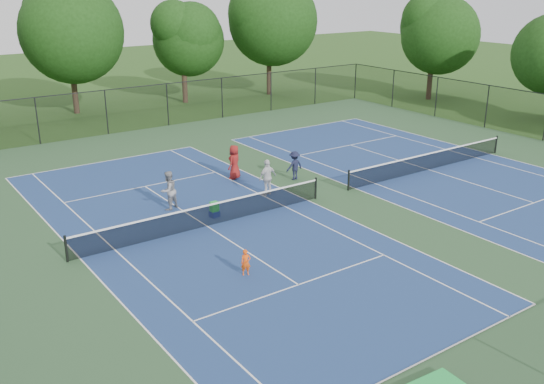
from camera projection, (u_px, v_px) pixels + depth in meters
ground at (332, 195)px, 29.63m from camera, size 140.00×140.00×0.00m
court_pad at (332, 194)px, 29.63m from camera, size 36.00×36.00×0.01m
tennis_court_left at (207, 224)px, 25.80m from camera, size 12.00×23.83×1.07m
tennis_court_right at (429, 168)px, 33.40m from camera, size 12.00×23.83×1.07m
perimeter_fence at (333, 163)px, 29.10m from camera, size 36.08×36.08×3.02m
tree_back_b at (68, 26)px, 45.28m from camera, size 7.60×7.60×10.03m
tree_back_c at (182, 36)px, 49.78m from camera, size 6.00×6.00×8.40m
tree_back_d at (269, 17)px, 52.90m from camera, size 7.80×7.80×10.37m
tree_side_e at (434, 31)px, 50.98m from camera, size 6.60×6.60×8.87m
child_player at (246, 262)px, 21.46m from camera, size 0.42×0.35×0.98m
instructor at (169, 191)px, 27.46m from camera, size 1.06×0.95×1.81m
bystander_a at (268, 177)px, 29.32m from camera, size 1.09×0.56×1.79m
bystander_b at (294, 166)px, 31.59m from camera, size 1.02×0.62×1.53m
bystander_c at (234, 162)px, 31.70m from camera, size 1.06×0.94×1.82m
ball_crate at (214, 214)px, 26.83m from camera, size 0.45×0.38×0.27m
ball_hopper at (214, 206)px, 26.71m from camera, size 0.34×0.28×0.43m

